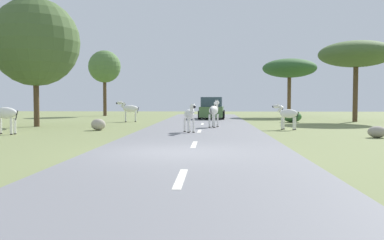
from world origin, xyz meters
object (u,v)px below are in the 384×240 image
(tree_4, at_px, (289,68))
(rock_1, at_px, (98,125))
(zebra_0, at_px, (190,115))
(tree_3, at_px, (356,54))
(zebra_4, at_px, (4,113))
(tree_5, at_px, (105,67))
(zebra_1, at_px, (214,111))
(zebra_3, at_px, (129,109))
(tree_2, at_px, (35,42))
(bush_1, at_px, (292,117))
(car_0, at_px, (212,109))
(zebra_2, at_px, (287,114))
(rock_2, at_px, (377,132))

(tree_4, distance_m, rock_1, 22.34)
(zebra_0, xyz_separation_m, tree_3, (11.30, 11.00, 3.93))
(rock_1, bearing_deg, tree_4, 53.85)
(zebra_4, bearing_deg, tree_5, 10.97)
(zebra_1, relative_size, tree_3, 0.28)
(tree_3, xyz_separation_m, tree_4, (-3.12, 8.45, -0.33))
(zebra_0, distance_m, tree_3, 16.25)
(zebra_3, height_order, zebra_4, zebra_4)
(tree_3, xyz_separation_m, rock_1, (-16.06, -9.27, -4.51))
(zebra_3, height_order, tree_2, tree_2)
(tree_4, xyz_separation_m, bush_1, (-1.54, -9.48, -4.08))
(car_0, bearing_deg, zebra_2, -68.44)
(bush_1, bearing_deg, zebra_3, 179.79)
(zebra_0, bearing_deg, tree_5, -85.74)
(car_0, xyz_separation_m, rock_1, (-5.81, -12.42, -0.55))
(zebra_2, relative_size, tree_2, 0.19)
(zebra_1, xyz_separation_m, zebra_4, (-9.46, -4.65, -0.02))
(zebra_4, bearing_deg, car_0, -23.86)
(bush_1, distance_m, rock_2, 11.87)
(zebra_3, height_order, car_0, car_0)
(rock_2, bearing_deg, tree_2, 159.41)
(zebra_0, height_order, tree_4, tree_4)
(zebra_0, distance_m, bush_1, 11.99)
(tree_2, bearing_deg, tree_3, 17.49)
(zebra_4, bearing_deg, tree_2, 17.03)
(zebra_0, xyz_separation_m, zebra_1, (1.15, 3.68, 0.10))
(tree_4, distance_m, tree_5, 17.76)
(zebra_0, relative_size, tree_4, 0.26)
(zebra_1, bearing_deg, tree_4, 81.79)
(zebra_0, height_order, zebra_1, zebra_1)
(tree_3, height_order, rock_2, tree_3)
(rock_1, bearing_deg, bush_1, 35.86)
(tree_4, bearing_deg, zebra_0, -112.80)
(zebra_0, bearing_deg, rock_2, 146.71)
(zebra_3, xyz_separation_m, tree_2, (-4.35, -5.47, 3.97))
(tree_5, relative_size, rock_1, 8.72)
(tree_2, relative_size, tree_5, 1.16)
(tree_3, bearing_deg, zebra_0, -135.76)
(zebra_4, relative_size, rock_1, 2.27)
(zebra_0, bearing_deg, zebra_3, -84.17)
(zebra_3, bearing_deg, zebra_1, -149.12)
(zebra_4, bearing_deg, zebra_0, -75.47)
(tree_2, bearing_deg, zebra_3, 51.51)
(zebra_3, relative_size, tree_2, 0.22)
(tree_2, relative_size, tree_4, 1.39)
(tree_2, xyz_separation_m, tree_4, (17.37, 14.91, -0.42))
(bush_1, bearing_deg, tree_5, 145.42)
(bush_1, bearing_deg, rock_2, -84.36)
(zebra_2, bearing_deg, bush_1, 18.38)
(tree_3, xyz_separation_m, tree_5, (-20.80, 10.10, 0.01))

